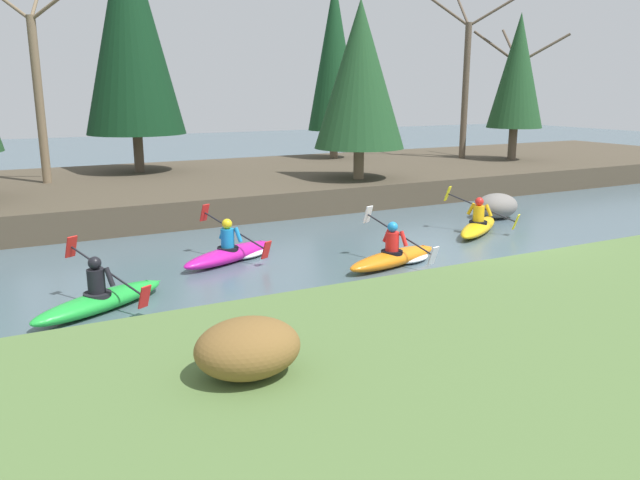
% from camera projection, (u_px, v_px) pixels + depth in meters
% --- Properties ---
extents(ground_plane, '(90.00, 90.00, 0.00)m').
position_uv_depth(ground_plane, '(471.00, 258.00, 14.47)').
color(ground_plane, '#4C606B').
extents(riverbank_far, '(44.00, 10.08, 0.81)m').
position_uv_depth(riverbank_far, '(278.00, 181.00, 23.84)').
color(riverbank_far, '#4C4233').
rests_on(riverbank_far, ground).
extents(conifer_tree_left, '(3.58, 3.58, 8.98)m').
position_uv_depth(conifer_tree_left, '(130.00, 27.00, 22.23)').
color(conifer_tree_left, brown).
rests_on(conifer_tree_left, riverbank_far).
extents(conifer_tree_mid_left, '(3.07, 3.07, 5.92)m').
position_uv_depth(conifer_tree_mid_left, '(360.00, 75.00, 20.79)').
color(conifer_tree_mid_left, '#7A664C').
rests_on(conifer_tree_mid_left, riverbank_far).
extents(conifer_tree_centre, '(2.30, 2.30, 7.70)m').
position_uv_depth(conifer_tree_centre, '(334.00, 55.00, 27.15)').
color(conifer_tree_centre, brown).
rests_on(conifer_tree_centre, riverbank_far).
extents(conifer_tree_mid_right, '(2.35, 2.35, 6.16)m').
position_uv_depth(conifer_tree_mid_right, '(518.00, 71.00, 26.54)').
color(conifer_tree_mid_right, brown).
rests_on(conifer_tree_mid_right, riverbank_far).
extents(bare_tree_mid_upstream, '(3.86, 3.81, 7.02)m').
position_uv_depth(bare_tree_mid_upstream, '(38.00, 80.00, 19.92)').
color(bare_tree_mid_upstream, '#7A664C').
rests_on(bare_tree_mid_upstream, riverbank_far).
extents(bare_tree_mid_downstream, '(4.24, 4.19, 7.76)m').
position_uv_depth(bare_tree_mid_downstream, '(466.00, 74.00, 27.26)').
color(bare_tree_mid_downstream, brown).
rests_on(bare_tree_mid_downstream, riverbank_far).
extents(bare_tree_downstream, '(3.15, 3.11, 5.67)m').
position_uv_depth(bare_tree_downstream, '(515.00, 97.00, 27.36)').
color(bare_tree_downstream, brown).
rests_on(bare_tree_downstream, riverbank_far).
extents(shrub_clump_nearest, '(1.23, 1.03, 0.67)m').
position_uv_depth(shrub_clump_nearest, '(248.00, 348.00, 7.06)').
color(shrub_clump_nearest, brown).
rests_on(shrub_clump_nearest, riverbank_near).
extents(kayaker_lead, '(2.58, 2.01, 1.20)m').
position_uv_depth(kayaker_lead, '(479.00, 225.00, 16.95)').
color(kayaker_lead, yellow).
rests_on(kayaker_lead, ground).
extents(kayaker_middle, '(2.77, 2.04, 1.20)m').
position_uv_depth(kayaker_middle, '(397.00, 256.00, 13.90)').
color(kayaker_middle, orange).
rests_on(kayaker_middle, ground).
extents(kayaker_trailing, '(2.69, 1.94, 1.20)m').
position_uv_depth(kayaker_trailing, '(233.00, 252.00, 14.24)').
color(kayaker_trailing, '#C61999').
rests_on(kayaker_trailing, ground).
extents(kayaker_far_back, '(2.65, 1.96, 1.20)m').
position_uv_depth(kayaker_far_back, '(101.00, 298.00, 11.01)').
color(kayaker_far_back, green).
rests_on(kayaker_far_back, ground).
extents(boulder_midstream, '(1.35, 1.05, 0.76)m').
position_uv_depth(boulder_midstream, '(497.00, 206.00, 18.92)').
color(boulder_midstream, gray).
rests_on(boulder_midstream, ground).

